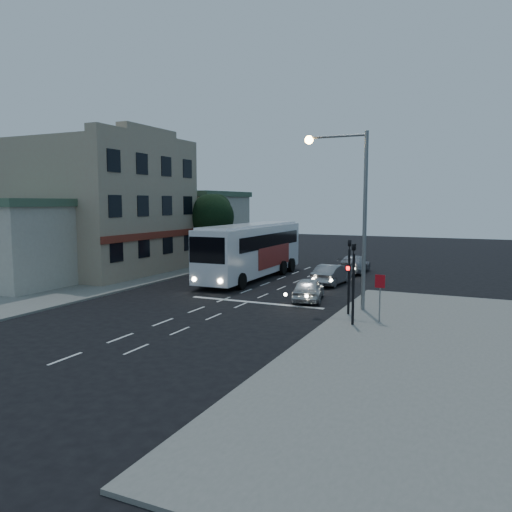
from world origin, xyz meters
The scene contains 16 objects.
ground centered at (0.00, 0.00, 0.00)m, with size 120.00×120.00×0.00m, color black.
sidewalk_near centered at (13.00, -4.00, 0.06)m, with size 12.00×24.00×0.12m, color slate.
sidewalk_far centered at (-13.00, 8.00, 0.06)m, with size 12.00×50.00×0.12m, color slate.
road_markings centered at (1.29, 3.31, 0.00)m, with size 8.00×30.55×0.01m.
tour_bus centered at (-1.92, 9.93, 2.16)m, with size 3.11×13.09×4.00m.
car_suv centered at (4.52, 3.80, 0.67)m, with size 1.58×3.93×1.34m, color silver.
car_sedan_a centered at (4.19, 9.69, 0.70)m, with size 1.47×4.22×1.39m, color gray.
car_sedan_b centered at (4.23, 15.99, 0.70)m, with size 1.96×4.82×1.40m, color #93939B.
traffic_signal_main centered at (7.60, 0.78, 2.42)m, with size 0.25×0.35×4.10m.
traffic_signal_side centered at (8.30, -1.20, 2.42)m, with size 0.18×0.15×4.10m.
regulatory_sign centered at (9.30, -0.24, 1.60)m, with size 0.45×0.12×2.20m.
streetlight centered at (7.34, 2.20, 5.73)m, with size 3.32×0.44×9.00m.
main_building centered at (-13.96, 8.00, 5.16)m, with size 10.12×12.00×11.00m.
low_building_south centered at (-14.50, -0.50, 3.00)m, with size 7.40×5.40×5.70m.
low_building_north centered at (-13.50, 20.00, 3.39)m, with size 9.40×9.40×6.50m.
street_tree centered at (-8.21, 15.02, 4.50)m, with size 4.00×4.00×6.20m.
Camera 1 is at (13.49, -22.97, 5.61)m, focal length 35.00 mm.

